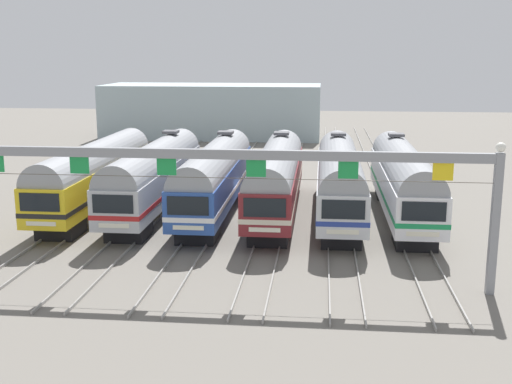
{
  "coord_description": "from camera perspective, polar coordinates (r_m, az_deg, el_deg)",
  "views": [
    {
      "loc": [
        5.01,
        -42.35,
        10.81
      ],
      "look_at": [
        1.07,
        -3.66,
        2.37
      ],
      "focal_mm": 45.42,
      "sensor_mm": 36.0,
      "label": 1
    }
  ],
  "objects": [
    {
      "name": "ground_plane",
      "position": [
        44.0,
        -0.91,
        -1.99
      ],
      "size": [
        160.0,
        160.0,
        0.0
      ],
      "primitive_type": "plane",
      "color": "slate"
    },
    {
      "name": "commuter_train_silver",
      "position": [
        43.14,
        7.34,
        1.28
      ],
      "size": [
        2.88,
        18.06,
        5.05
      ],
      "color": "silver",
      "rests_on": "ground"
    },
    {
      "name": "commuter_train_blue",
      "position": [
        43.7,
        -3.63,
        1.5
      ],
      "size": [
        2.88,
        18.06,
        5.05
      ],
      "color": "#284C9E",
      "rests_on": "ground"
    },
    {
      "name": "commuter_train_yellow",
      "position": [
        45.79,
        -13.96,
        1.65
      ],
      "size": [
        2.88,
        18.06,
        4.77
      ],
      "color": "gold",
      "rests_on": "ground"
    },
    {
      "name": "maintenance_building",
      "position": [
        84.51,
        -3.82,
        7.15
      ],
      "size": [
        27.62,
        10.0,
        6.71
      ],
      "primitive_type": "cube",
      "color": "#9EB2B7",
      "rests_on": "ground"
    },
    {
      "name": "track_bed",
      "position": [
        60.52,
        0.97,
        2.02
      ],
      "size": [
        22.31,
        70.0,
        0.15
      ],
      "color": "gray",
      "rests_on": "ground"
    },
    {
      "name": "catenary_gantry",
      "position": [
        29.79,
        -3.97,
        1.66
      ],
      "size": [
        26.04,
        0.44,
        6.97
      ],
      "color": "gray",
      "rests_on": "ground"
    },
    {
      "name": "commuter_train_stainless",
      "position": [
        44.57,
        -8.92,
        1.59
      ],
      "size": [
        2.88,
        18.06,
        5.05
      ],
      "color": "#B2B5BA",
      "rests_on": "ground"
    },
    {
      "name": "commuter_train_white",
      "position": [
        43.46,
        12.83,
        1.16
      ],
      "size": [
        2.88,
        18.06,
        5.05
      ],
      "color": "white",
      "rests_on": "ground"
    },
    {
      "name": "commuter_train_maroon",
      "position": [
        43.22,
        1.82,
        1.4
      ],
      "size": [
        2.88,
        18.06,
        5.05
      ],
      "color": "maroon",
      "rests_on": "ground"
    }
  ]
}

